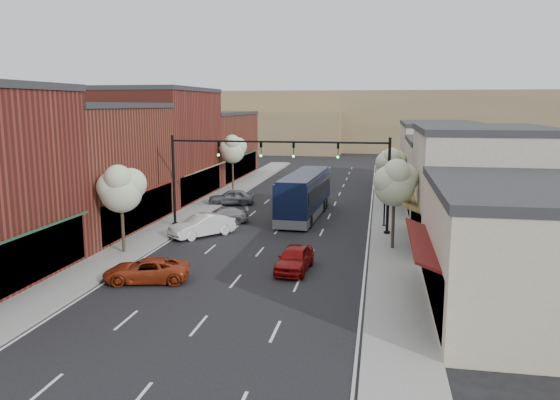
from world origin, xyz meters
The scene contains 28 objects.
ground centered at (0.00, 0.00, 0.00)m, with size 160.00×160.00×0.00m, color black.
sidewalk_left centered at (-8.40, 18.50, 0.07)m, with size 2.80×73.00×0.15m, color gray.
sidewalk_right centered at (8.40, 18.50, 0.07)m, with size 2.80×73.00×0.15m, color gray.
curb_left centered at (-7.00, 18.50, 0.07)m, with size 0.25×73.00×0.17m, color gray.
curb_right centered at (7.00, 18.50, 0.07)m, with size 0.25×73.00×0.17m, color gray.
bldg_left_midnear centered at (-14.23, 6.00, 4.66)m, with size 10.14×14.10×9.40m.
bldg_left_midfar centered at (-14.24, 20.00, 5.40)m, with size 10.14×14.10×10.90m.
bldg_left_far centered at (-14.22, 36.00, 4.16)m, with size 10.14×18.10×8.40m.
bldg_right_near centered at (13.69, -6.00, 2.92)m, with size 9.14×12.10×5.90m.
bldg_right_midnear centered at (13.72, 6.00, 3.91)m, with size 9.14×12.10×7.90m.
bldg_right_midfar centered at (13.70, 18.00, 3.17)m, with size 9.14×12.10×6.40m.
bldg_right_far centered at (13.71, 32.00, 3.66)m, with size 9.14×16.10×7.40m.
hill_far centered at (0.00, 90.00, 6.00)m, with size 120.00×30.00×12.00m, color #7A6647.
hill_near centered at (-25.00, 78.00, 4.00)m, with size 50.00×20.00×8.00m, color #7A6647.
signal_mast_right centered at (5.62, 8.00, 4.62)m, with size 8.22×0.46×7.00m.
signal_mast_left centered at (-5.62, 8.00, 4.62)m, with size 8.22×0.46×7.00m.
tree_right_near centered at (8.35, 3.94, 4.45)m, with size 2.85×2.65×5.95m.
tree_right_far centered at (8.35, 19.94, 3.99)m, with size 2.85×2.65×5.43m.
tree_left_near centered at (-8.25, -0.06, 4.22)m, with size 2.85×2.65×5.69m.
tree_left_far centered at (-8.25, 25.94, 4.60)m, with size 2.85×2.65×6.13m.
lamp_post_near centered at (7.80, 10.50, 3.01)m, with size 0.44×0.44×4.44m.
lamp_post_far centered at (7.80, 28.00, 3.01)m, with size 0.44×0.44×4.44m.
coach_bus centered at (1.27, 13.54, 1.90)m, with size 3.16×12.06×3.65m.
red_hatchback centered at (2.79, -1.58, 0.71)m, with size 1.68×4.18×1.42m, color maroon.
parked_car_a centered at (-4.61, -4.89, 0.62)m, with size 2.07×4.49×1.25m, color maroon.
parked_car_b centered at (-4.94, 5.34, 0.78)m, with size 1.66×4.75×1.57m, color silver.
parked_car_c centered at (-4.79, 9.84, 0.61)m, with size 1.72×4.23×1.23m, color gray.
parked_car_d centered at (-6.20, 17.76, 0.73)m, with size 1.72×4.28×1.46m, color slate.
Camera 1 is at (7.32, -30.86, 9.22)m, focal length 35.00 mm.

